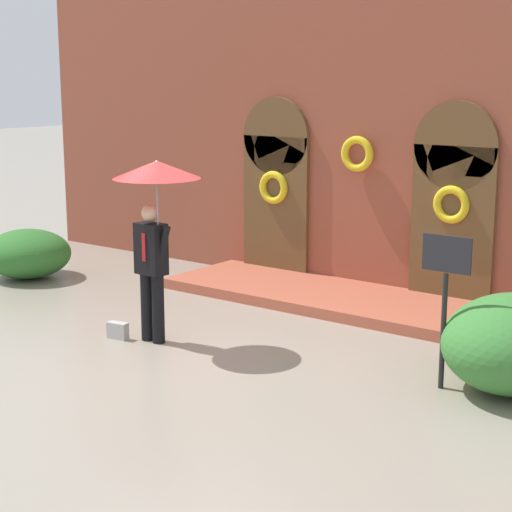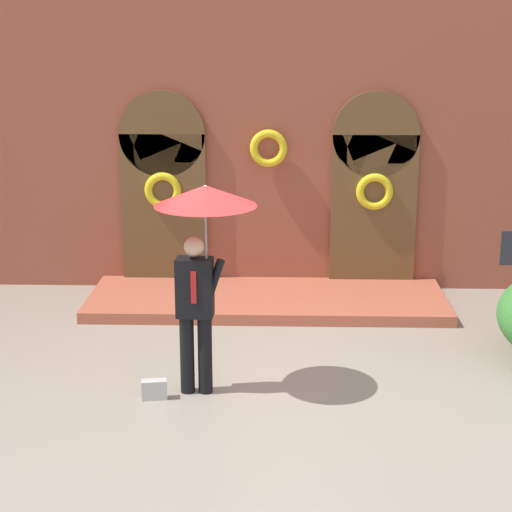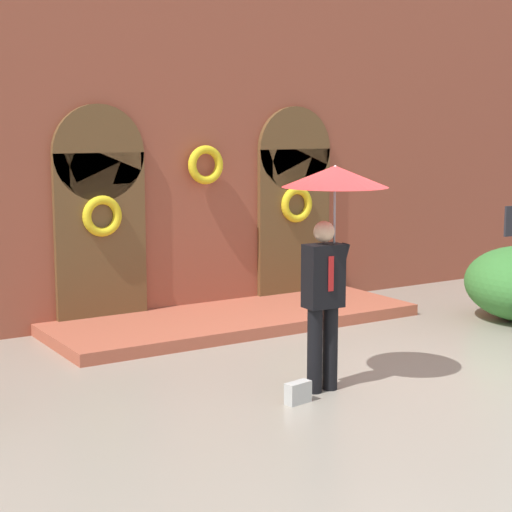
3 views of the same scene
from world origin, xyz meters
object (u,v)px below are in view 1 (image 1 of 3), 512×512
object	(u,v)px
handbag	(118,331)
sign_post	(445,286)
person_with_umbrella	(155,196)
shrub_left	(27,254)

from	to	relation	value
handbag	sign_post	xyz separation A→B (m)	(4.18, 0.88, 1.05)
person_with_umbrella	shrub_left	size ratio (longest dim) A/B	1.57
person_with_umbrella	sign_post	distance (m)	3.77
person_with_umbrella	sign_post	bearing A→B (deg)	10.65
sign_post	shrub_left	distance (m)	8.01
sign_post	shrub_left	bearing A→B (deg)	175.34
sign_post	handbag	bearing A→B (deg)	-168.07
handbag	shrub_left	bearing A→B (deg)	148.12
handbag	sign_post	distance (m)	4.40
handbag	sign_post	world-z (taller)	sign_post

